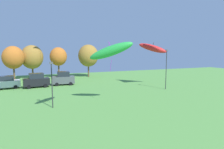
# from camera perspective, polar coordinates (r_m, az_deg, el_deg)

# --- Properties ---
(kite_flying_3) EXTENTS (4.79, 4.56, 2.57)m
(kite_flying_3) POSITION_cam_1_polar(r_m,az_deg,el_deg) (38.70, 11.50, 7.40)
(kite_flying_3) COLOR red
(kite_flying_4) EXTENTS (5.42, 4.46, 4.01)m
(kite_flying_4) POSITION_cam_1_polar(r_m,az_deg,el_deg) (24.60, -0.37, 6.75)
(kite_flying_4) COLOR green
(parked_car_second_from_left) EXTENTS (4.52, 2.43, 2.22)m
(parked_car_second_from_left) POSITION_cam_1_polar(r_m,az_deg,el_deg) (38.61, -27.99, -2.02)
(parked_car_second_from_left) COLOR silver
(parked_car_second_from_left) RESTS_ON ground
(parked_car_third_from_left) EXTENTS (4.51, 2.31, 2.54)m
(parked_car_third_from_left) POSITION_cam_1_polar(r_m,az_deg,el_deg) (37.82, -20.79, -1.62)
(parked_car_third_from_left) COLOR black
(parked_car_third_from_left) RESTS_ON ground
(parked_car_rightmost_in_row) EXTENTS (4.20, 2.36, 2.57)m
(parked_car_rightmost_in_row) POSITION_cam_1_polar(r_m,az_deg,el_deg) (38.98, -13.72, -1.10)
(parked_car_rightmost_in_row) COLOR #4C5156
(parked_car_rightmost_in_row) RESTS_ON ground
(light_post_1) EXTENTS (0.36, 0.20, 6.69)m
(light_post_1) POSITION_cam_1_polar(r_m,az_deg,el_deg) (34.65, 15.24, 2.03)
(light_post_1) COLOR #2D2D33
(light_post_1) RESTS_ON ground
(light_post_2) EXTENTS (0.36, 0.20, 5.28)m
(light_post_2) POSITION_cam_1_polar(r_m,az_deg,el_deg) (23.63, -16.80, -2.00)
(light_post_2) COLOR #2D2D33
(light_post_2) RESTS_ON ground
(treeline_tree_2) EXTENTS (4.49, 4.49, 7.48)m
(treeline_tree_2) POSITION_cam_1_polar(r_m,az_deg,el_deg) (47.94, -26.39, 4.35)
(treeline_tree_2) COLOR brown
(treeline_tree_2) RESTS_ON ground
(treeline_tree_3) EXTENTS (5.04, 5.04, 7.76)m
(treeline_tree_3) POSITION_cam_1_polar(r_m,az_deg,el_deg) (50.30, -21.88, 4.64)
(treeline_tree_3) COLOR brown
(treeline_tree_3) RESTS_ON ground
(treeline_tree_4) EXTENTS (4.03, 4.03, 7.28)m
(treeline_tree_4) POSITION_cam_1_polar(r_m,az_deg,el_deg) (49.71, -15.07, 4.96)
(treeline_tree_4) COLOR brown
(treeline_tree_4) RESTS_ON ground
(treeline_tree_5) EXTENTS (4.93, 4.93, 7.95)m
(treeline_tree_5) POSITION_cam_1_polar(r_m,az_deg,el_deg) (49.59, -6.79, 5.36)
(treeline_tree_5) COLOR brown
(treeline_tree_5) RESTS_ON ground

